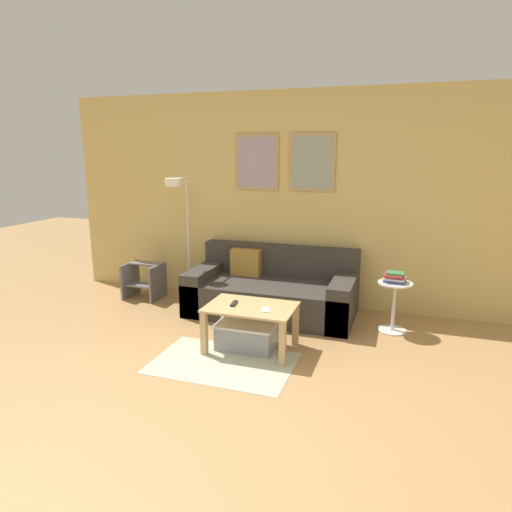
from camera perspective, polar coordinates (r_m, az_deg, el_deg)
name	(u,v)px	position (r m, az deg, el deg)	size (l,w,h in m)	color
ground_plane	(165,425)	(3.43, -11.34, -20.01)	(16.00, 16.00, 0.00)	tan
wall_back	(280,199)	(5.59, 2.98, 7.15)	(5.60, 0.09, 2.55)	#D6B76B
area_rug	(223,363)	(4.21, -4.15, -13.16)	(1.26, 0.83, 0.01)	#B2B79E
couch	(272,291)	(5.33, 2.02, -4.44)	(1.89, 0.93, 0.75)	#38332D
coffee_table	(251,315)	(4.33, -0.64, -7.38)	(0.83, 0.55, 0.44)	tan
storage_bin	(247,335)	(4.46, -1.07, -9.79)	(0.56, 0.41, 0.25)	gray
floor_lamp	(180,214)	(5.60, -9.48, 5.22)	(0.22, 0.53, 1.55)	silver
side_table	(394,302)	(4.98, 16.86, -5.53)	(0.35, 0.35, 0.53)	silver
book_stack	(395,277)	(4.92, 16.94, -2.56)	(0.24, 0.21, 0.11)	#335199
remote_control	(234,303)	(4.34, -2.76, -5.94)	(0.04, 0.15, 0.02)	#232328
cell_phone	(266,310)	(4.19, 1.23, -6.73)	(0.07, 0.14, 0.01)	silver
step_stool	(144,280)	(6.04, -13.84, -2.87)	(0.44, 0.40, 0.45)	slate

